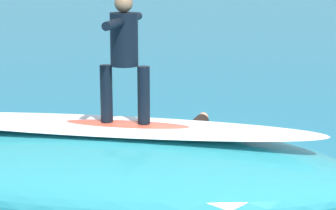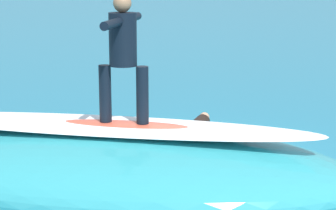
# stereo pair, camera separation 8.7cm
# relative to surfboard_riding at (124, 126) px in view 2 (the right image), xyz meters

# --- Properties ---
(ground_plane) EXTENTS (120.00, 120.00, 0.00)m
(ground_plane) POSITION_rel_surfboard_riding_xyz_m (0.27, -2.67, -1.23)
(ground_plane) COLOR teal
(wave_crest) EXTENTS (7.56, 5.10, 1.18)m
(wave_crest) POSITION_rel_surfboard_riding_xyz_m (0.27, 0.09, -0.64)
(wave_crest) COLOR teal
(wave_crest) RESTS_ON ground_plane
(wave_foam_lip) EXTENTS (5.95, 2.83, 0.08)m
(wave_foam_lip) POSITION_rel_surfboard_riding_xyz_m (0.27, 0.09, -0.01)
(wave_foam_lip) COLOR white
(wave_foam_lip) RESTS_ON wave_crest
(surfboard_riding) EXTENTS (2.18, 1.11, 0.10)m
(surfboard_riding) POSITION_rel_surfboard_riding_xyz_m (0.00, 0.00, 0.00)
(surfboard_riding) COLOR #E0563D
(surfboard_riding) RESTS_ON wave_crest
(surfer_riding) EXTENTS (0.65, 1.56, 1.70)m
(surfer_riding) POSITION_rel_surfboard_riding_xyz_m (0.00, -0.00, 1.04)
(surfer_riding) COLOR black
(surfer_riding) RESTS_ON surfboard_riding
(surfboard_paddling) EXTENTS (1.00, 2.36, 0.09)m
(surfboard_paddling) POSITION_rel_surfboard_riding_xyz_m (0.84, -3.92, -1.19)
(surfboard_paddling) COLOR #E0563D
(surfboard_paddling) RESTS_ON ground_plane
(surfer_paddling) EXTENTS (0.58, 1.73, 0.31)m
(surfer_paddling) POSITION_rel_surfboard_riding_xyz_m (0.82, -3.79, -1.01)
(surfer_paddling) COLOR black
(surfer_paddling) RESTS_ON surfboard_paddling
(foam_patch_far) EXTENTS (0.94, 0.95, 0.08)m
(foam_patch_far) POSITION_rel_surfboard_riding_xyz_m (3.72, -1.99, -1.19)
(foam_patch_far) COLOR white
(foam_patch_far) RESTS_ON ground_plane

